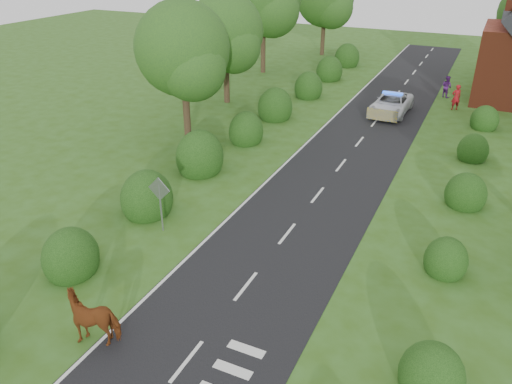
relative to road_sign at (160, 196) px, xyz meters
The scene contains 13 objects.
ground 5.63m from the road_sign, 21.80° to the right, with size 120.00×120.00×0.00m, color #335715.
road 14.03m from the road_sign, 68.96° to the left, with size 6.00×70.00×0.02m, color black.
road_markings 11.56m from the road_sign, 72.72° to the left, with size 4.96×70.00×0.01m.
hedgerow_left 9.85m from the road_sign, 98.87° to the left, with size 2.75×50.41×3.00m.
hedgerow_right 14.85m from the road_sign, 38.46° to the left, with size 2.10×45.78×2.10m.
tree_left_a 11.55m from the road_sign, 115.73° to the left, with size 5.74×5.60×8.38m.
tree_left_b 19.22m from the road_sign, 109.29° to the left, with size 5.74×5.60×8.07m.
tree_left_d 38.41m from the road_sign, 97.87° to the left, with size 6.15×6.00×8.89m.
road_sign is the anchor object (origin of this frame).
cow 6.60m from the road_sign, 73.35° to the right, with size 1.08×2.04×1.45m, color brown.
police_van 21.26m from the road_sign, 74.88° to the left, with size 2.51×5.22×1.57m.
pedestrian_red 25.39m from the road_sign, 67.73° to the left, with size 0.68×0.45×1.86m, color maroon.
pedestrian_purple 28.00m from the road_sign, 72.07° to the left, with size 0.83×0.65×1.70m, color #511D6C.
Camera 1 is at (6.56, -13.05, 11.30)m, focal length 35.00 mm.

